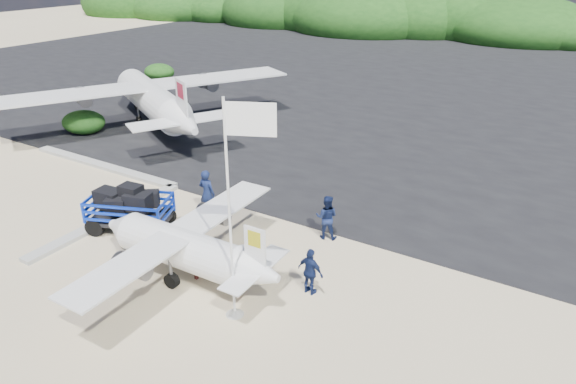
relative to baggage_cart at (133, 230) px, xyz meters
The scene contains 11 objects.
ground 3.54m from the baggage_cart, 24.68° to the right, with size 160.00×160.00×0.00m, color beige.
asphalt_apron 28.70m from the baggage_cart, 83.56° to the left, with size 90.00×50.00×0.04m, color #B2B2B2, non-canonical shape.
lagoon 5.78m from the baggage_cart, behind, with size 9.00×7.00×0.40m, color #B2B2B2, non-canonical shape.
vegetation_band 53.62m from the baggage_cart, 86.56° to the left, with size 124.00×8.00×4.40m, color #B2B2B2, non-canonical shape.
baggage_cart is the anchor object (origin of this frame).
flagpole 6.41m from the baggage_cart, 17.48° to the right, with size 1.24×0.52×6.20m, color white, non-canonical shape.
signboard 4.99m from the baggage_cart, 13.36° to the right, with size 1.81×0.17×1.49m, color #5C211A, non-canonical shape.
crew_a 3.00m from the baggage_cart, 54.87° to the left, with size 0.69×0.45×1.88m, color #131F48.
crew_b 7.10m from the baggage_cart, 27.05° to the left, with size 0.79×0.61×1.62m, color #131F48.
crew_c 7.45m from the baggage_cart, ahead, with size 0.87×0.36×1.49m, color #131F48.
aircraft_small 30.00m from the baggage_cart, 100.60° to the left, with size 6.76×6.76×2.43m, color #B2B2B2, non-canonical shape.
Camera 1 is at (10.23, -9.51, 9.18)m, focal length 32.00 mm.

